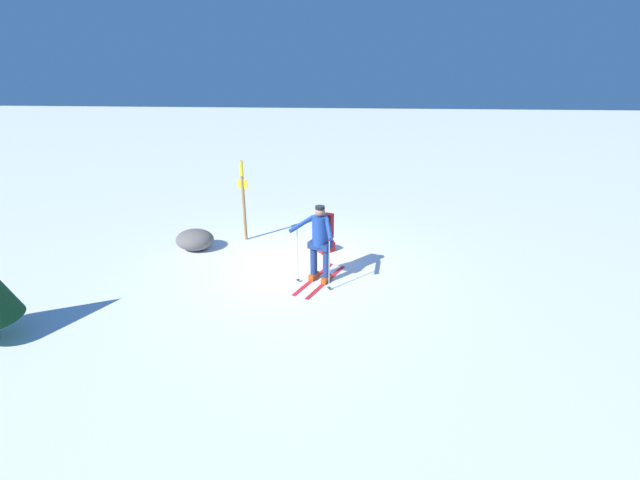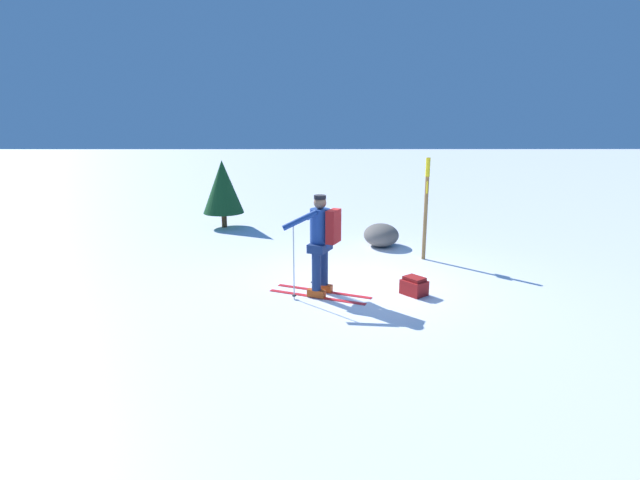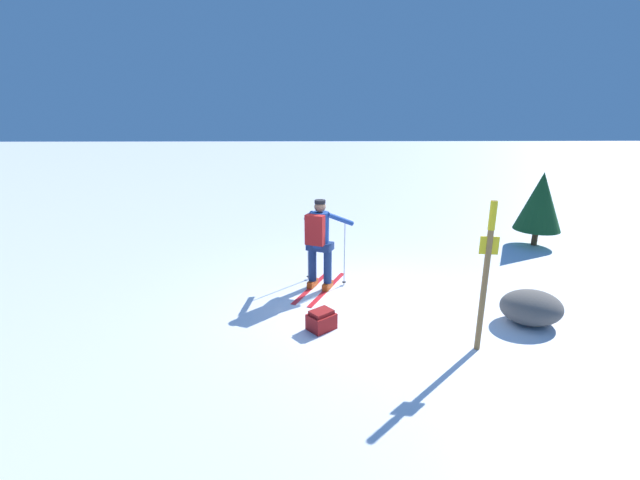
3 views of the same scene
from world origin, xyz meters
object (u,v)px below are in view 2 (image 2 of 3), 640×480
skier (321,239)px  rock_boulder (381,235)px  pine_tree (223,187)px  trail_marker (426,200)px  dropped_backpack (414,286)px

skier → rock_boulder: size_ratio=1.83×
skier → pine_tree: pine_tree is taller
pine_tree → trail_marker: bearing=-123.9°
dropped_backpack → rock_boulder: bearing=2.5°
skier → trail_marker: 3.08m
skier → pine_tree: bearing=25.8°
trail_marker → skier: bearing=135.0°
skier → pine_tree: 5.96m
skier → trail_marker: bearing=-45.0°
dropped_backpack → pine_tree: size_ratio=0.27×
dropped_backpack → pine_tree: bearing=37.7°
trail_marker → rock_boulder: bearing=34.2°
skier → dropped_backpack: bearing=-90.0°
skier → trail_marker: trail_marker is taller
dropped_backpack → pine_tree: pine_tree is taller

